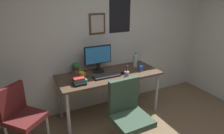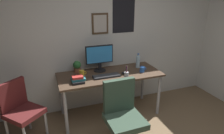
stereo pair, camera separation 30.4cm
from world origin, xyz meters
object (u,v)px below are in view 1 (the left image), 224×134
side_chair (21,113)px  monitor (98,57)px  coffee_mug_near (82,75)px  potted_plant (76,68)px  coffee_mug_far (141,68)px  pen_cup (127,74)px  book_stack_left (79,81)px  keyboard (107,76)px  water_bottle (135,61)px  office_chair (128,112)px  computer_mouse (124,73)px

side_chair → monitor: 1.38m
coffee_mug_near → potted_plant: size_ratio=0.59×
side_chair → coffee_mug_far: (1.89, 0.06, 0.30)m
side_chair → pen_cup: 1.57m
coffee_mug_near → book_stack_left: book_stack_left is taller
potted_plant → book_stack_left: size_ratio=0.97×
keyboard → water_bottle: 0.69m
side_chair → water_bottle: size_ratio=3.47×
side_chair → water_bottle: (1.91, 0.27, 0.36)m
keyboard → coffee_mug_near: (-0.35, 0.15, 0.03)m
book_stack_left → coffee_mug_far: bearing=2.5°
side_chair → pen_cup: size_ratio=4.38×
potted_plant → pen_cup: (0.66, -0.49, -0.05)m
side_chair → potted_plant: size_ratio=4.49×
side_chair → pen_cup: pen_cup is taller
office_chair → monitor: bearing=90.4°
computer_mouse → pen_cup: 0.16m
side_chair → coffee_mug_far: 1.91m
side_chair → computer_mouse: 1.59m
coffee_mug_near → water_bottle: bearing=3.3°
monitor → potted_plant: size_ratio=2.36×
coffee_mug_near → coffee_mug_far: (0.97, -0.16, -0.00)m
keyboard → potted_plant: potted_plant is taller
coffee_mug_far → pen_cup: size_ratio=0.58×
monitor → computer_mouse: bearing=-41.0°
computer_mouse → pen_cup: pen_cup is taller
book_stack_left → water_bottle: bearing=13.6°
office_chair → computer_mouse: 0.80m
book_stack_left → side_chair: bearing=-179.4°
water_bottle → coffee_mug_far: size_ratio=2.16×
monitor → water_bottle: size_ratio=1.82×
pen_cup → book_stack_left: pen_cup is taller
water_bottle → book_stack_left: size_ratio=1.25×
monitor → book_stack_left: bearing=-141.6°
office_chair → coffee_mug_far: office_chair is taller
water_bottle → coffee_mug_far: water_bottle is taller
computer_mouse → water_bottle: 0.41m
keyboard → computer_mouse: 0.30m
keyboard → pen_cup: size_ratio=2.15×
keyboard → potted_plant: 0.53m
coffee_mug_far → book_stack_left: 1.08m
office_chair → computer_mouse: size_ratio=8.64×
monitor → pen_cup: size_ratio=2.30×
pen_cup → book_stack_left: 0.73m
office_chair → computer_mouse: (0.32, 0.70, 0.24)m
coffee_mug_far → water_bottle: bearing=82.6°
side_chair → monitor: monitor is taller
computer_mouse → book_stack_left: bearing=-175.5°
keyboard → potted_plant: size_ratio=2.21×
office_chair → monitor: size_ratio=2.07×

